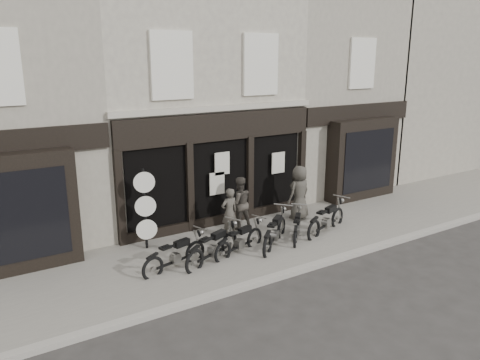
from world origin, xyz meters
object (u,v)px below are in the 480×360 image
man_centre (239,203)px  advert_sign_post (145,213)px  motorcycle_1 (213,250)px  motorcycle_2 (240,243)px  motorcycle_5 (326,222)px  motorcycle_0 (176,257)px  man_left (229,213)px  motorcycle_4 (297,229)px  motorcycle_3 (275,234)px  man_right (299,192)px

man_centre → advert_sign_post: advert_sign_post is taller
motorcycle_1 → motorcycle_2: (0.94, 0.10, -0.04)m
motorcycle_5 → man_centre: (-2.29, 1.71, 0.57)m
motorcycle_0 → man_left: 2.72m
motorcycle_4 → man_centre: 2.07m
man_centre → motorcycle_5: bearing=153.1°
motorcycle_0 → motorcycle_2: bearing=-15.4°
man_left → man_centre: 0.76m
motorcycle_4 → man_centre: size_ratio=0.90×
motorcycle_2 → motorcycle_3: motorcycle_3 is taller
man_left → man_right: bearing=-179.8°
motorcycle_3 → motorcycle_4: (0.96, 0.12, -0.06)m
motorcycle_2 → advert_sign_post: advert_sign_post is taller
motorcycle_5 → man_centre: man_centre is taller
motorcycle_3 → advert_sign_post: bearing=114.5°
motorcycle_5 → motorcycle_2: bearing=159.7°
advert_sign_post → motorcycle_4: bearing=-7.1°
motorcycle_1 → man_right: size_ratio=1.12×
motorcycle_5 → motorcycle_1: bearing=161.3°
motorcycle_5 → man_left: man_left is taller
motorcycle_0 → motorcycle_4: motorcycle_0 is taller
advert_sign_post → motorcycle_1: bearing=-41.1°
motorcycle_5 → man_left: (-2.92, 1.30, 0.47)m
motorcycle_5 → motorcycle_3: bearing=161.1°
motorcycle_4 → man_centre: bearing=79.0°
motorcycle_0 → man_centre: size_ratio=1.18×
motorcycle_2 → motorcycle_4: size_ratio=1.26×
motorcycle_3 → man_left: 1.61m
man_centre → advert_sign_post: size_ratio=0.69×
man_right → motorcycle_2: bearing=11.6°
motorcycle_0 → motorcycle_3: bearing=-16.5°
man_centre → motorcycle_3: bearing=106.7°
motorcycle_4 → man_right: bearing=2.3°
motorcycle_1 → advert_sign_post: advert_sign_post is taller
motorcycle_0 → motorcycle_4: bearing=-14.3°
motorcycle_0 → motorcycle_5: bearing=-15.6°
advert_sign_post → motorcycle_3: bearing=-13.9°
man_left → man_right: 2.94m
motorcycle_3 → motorcycle_5: (2.09, 0.00, -0.00)m
motorcycle_1 → motorcycle_4: size_ratio=1.33×
motorcycle_0 → motorcycle_3: (3.23, -0.12, 0.03)m
motorcycle_4 → man_right: (1.14, 1.33, 0.70)m
motorcycle_4 → advert_sign_post: size_ratio=0.63×
motorcycle_4 → man_right: man_right is taller
motorcycle_5 → man_centre: bearing=124.2°
man_left → motorcycle_3: bearing=119.9°
man_centre → man_left: bearing=43.6°
motorcycle_2 → man_right: bearing=5.2°
motorcycle_3 → motorcycle_5: size_ratio=0.88×
motorcycle_0 → motorcycle_3: motorcycle_3 is taller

